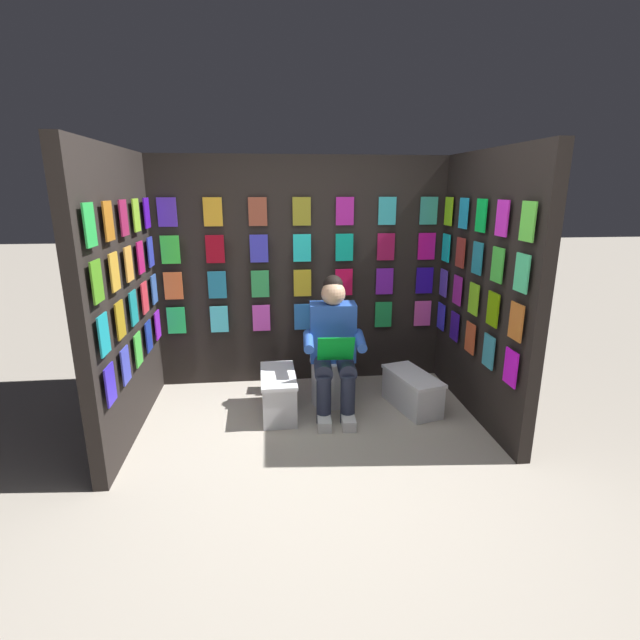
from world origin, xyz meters
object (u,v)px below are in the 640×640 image
object	(u,v)px
toilet	(331,365)
person_reading	(334,345)
comic_longbox_far	(412,391)
comic_longbox_near	(279,394)

from	to	relation	value
toilet	person_reading	bearing A→B (deg)	90.47
toilet	person_reading	xyz separation A→B (m)	(0.01, 0.23, 0.27)
person_reading	comic_longbox_far	world-z (taller)	person_reading
comic_longbox_near	comic_longbox_far	bearing A→B (deg)	178.09
toilet	comic_longbox_near	world-z (taller)	toilet
person_reading	comic_longbox_far	xyz separation A→B (m)	(-0.70, 0.06, -0.44)
comic_longbox_near	toilet	bearing A→B (deg)	-153.16
toilet	comic_longbox_far	xyz separation A→B (m)	(-0.69, 0.28, -0.16)
toilet	comic_longbox_near	xyz separation A→B (m)	(0.50, 0.26, -0.14)
toilet	comic_longbox_near	distance (m)	0.58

